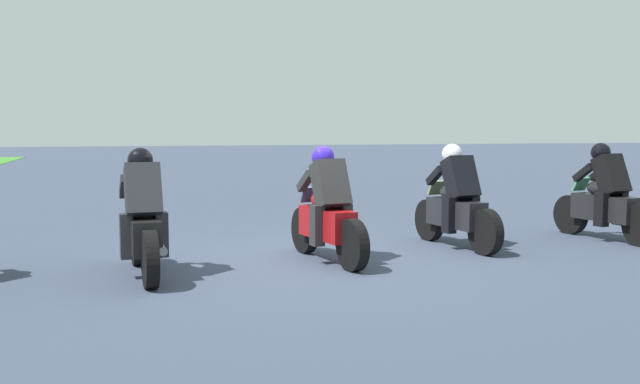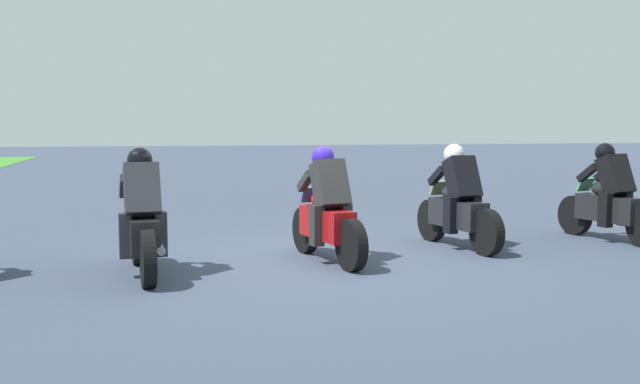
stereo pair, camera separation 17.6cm
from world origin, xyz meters
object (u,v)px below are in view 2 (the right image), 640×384
at_px(rider_lane_b, 458,205).
at_px(rider_lane_c, 327,214).
at_px(rider_lane_a, 610,201).
at_px(rider_lane_d, 142,223).

bearing_deg(rider_lane_b, rider_lane_c, 96.05).
bearing_deg(rider_lane_c, rider_lane_a, -93.25).
xyz_separation_m(rider_lane_b, rider_lane_c, (-0.55, 2.11, 0.00)).
bearing_deg(rider_lane_d, rider_lane_a, -87.29).
xyz_separation_m(rider_lane_a, rider_lane_d, (-0.85, 6.99, 0.00)).
relative_size(rider_lane_c, rider_lane_d, 0.99).
relative_size(rider_lane_b, rider_lane_d, 1.00).
distance_m(rider_lane_a, rider_lane_b, 2.54).
height_order(rider_lane_a, rider_lane_c, same).
distance_m(rider_lane_b, rider_lane_d, 4.53).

